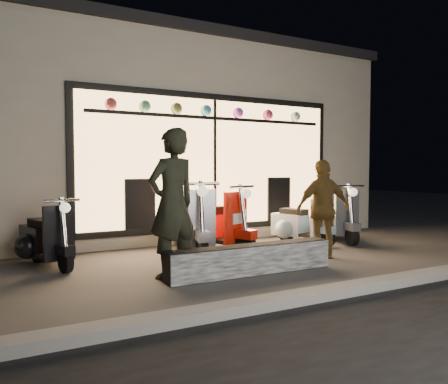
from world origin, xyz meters
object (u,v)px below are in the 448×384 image
at_px(graffiti_barrier, 251,259).
at_px(man, 172,203).
at_px(woman, 323,209).
at_px(scooter_red, 210,225).
at_px(scooter_silver, 192,224).

distance_m(graffiti_barrier, man, 1.31).
bearing_deg(graffiti_barrier, woman, 13.47).
height_order(man, woman, man).
bearing_deg(graffiti_barrier, man, 163.10).
height_order(graffiti_barrier, scooter_red, scooter_red).
relative_size(scooter_silver, scooter_red, 1.06).
height_order(graffiti_barrier, woman, woman).
relative_size(man, woman, 1.24).
height_order(scooter_silver, man, man).
bearing_deg(woman, scooter_silver, -32.83).
bearing_deg(man, woman, 165.82).
relative_size(scooter_silver, woman, 1.04).
distance_m(scooter_silver, man, 1.95).
xyz_separation_m(scooter_silver, man, (-0.98, -1.61, 0.51)).
height_order(graffiti_barrier, scooter_silver, scooter_silver).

